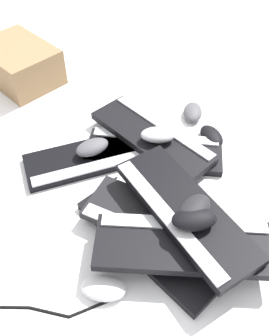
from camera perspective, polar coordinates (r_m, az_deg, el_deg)
name	(u,v)px	position (r m, az deg, el deg)	size (l,w,h in m)	color
ground_plane	(152,178)	(1.16, 2.64, -1.56)	(3.20, 3.20, 0.00)	white
keyboard_0	(151,238)	(1.02, 2.50, -10.59)	(0.45, 0.37, 0.03)	black
keyboard_1	(154,151)	(1.23, 2.99, 2.65)	(0.27, 0.46, 0.03)	black
keyboard_2	(95,157)	(1.21, -6.11, 1.67)	(0.23, 0.46, 0.03)	black
keyboard_3	(164,225)	(1.01, 4.55, -8.71)	(0.38, 0.45, 0.03)	black
keyboard_4	(184,245)	(0.95, 7.56, -11.49)	(0.24, 0.46, 0.03)	black
keyboard_5	(152,136)	(1.24, 2.65, 4.87)	(0.45, 0.37, 0.03)	black
keyboard_6	(184,210)	(0.97, 7.55, -6.39)	(0.46, 0.31, 0.03)	black
mouse_0	(104,288)	(0.95, -4.71, -17.82)	(0.11, 0.07, 0.04)	silver
mouse_1	(193,112)	(1.38, 8.87, 8.40)	(0.11, 0.07, 0.04)	#4C4C51
mouse_2	(92,147)	(1.20, -6.46, 3.17)	(0.11, 0.07, 0.04)	#4C4C51
mouse_3	(194,219)	(0.91, 9.10, -7.68)	(0.11, 0.07, 0.04)	black
mouse_4	(211,136)	(1.30, 11.64, 4.76)	(0.11, 0.07, 0.04)	black
mouse_5	(158,135)	(1.19, 3.61, 5.08)	(0.11, 0.07, 0.04)	#B7B7BC
mouse_6	(194,210)	(0.92, 9.03, -6.37)	(0.11, 0.07, 0.04)	black
cardboard_box	(19,64)	(1.60, -17.14, 14.97)	(0.31, 0.22, 0.14)	olive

